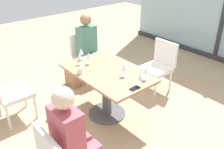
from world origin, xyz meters
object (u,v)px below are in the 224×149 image
object	(u,v)px
wine_glass_2	(140,77)
wine_glass_3	(146,71)
wine_glass_1	(89,56)
chair_near_window	(159,64)
cell_phone_on_table	(135,88)
chair_front_left	(6,91)
coffee_cup	(80,71)
chair_far_left	(86,54)
wine_glass_0	(81,51)
wine_glass_4	(79,56)
person_far_left	(89,45)
person_front_right	(73,137)
handbag_1	(73,78)
dining_table_main	(107,84)
wine_glass_5	(124,67)

from	to	relation	value
wine_glass_2	wine_glass_3	bearing A→B (deg)	111.87
wine_glass_3	wine_glass_1	bearing A→B (deg)	-162.35
chair_near_window	cell_phone_on_table	distance (m)	1.35
chair_front_left	coffee_cup	bearing A→B (deg)	54.86
chair_near_window	wine_glass_3	world-z (taller)	wine_glass_3
wine_glass_1	coffee_cup	xyz separation A→B (m)	(0.18, -0.28, -0.09)
wine_glass_1	wine_glass_2	world-z (taller)	same
chair_far_left	coffee_cup	xyz separation A→B (m)	(0.99, -0.78, 0.28)
chair_front_left	wine_glass_2	bearing A→B (deg)	42.11
chair_near_window	wine_glass_0	world-z (taller)	wine_glass_0
chair_near_window	wine_glass_4	world-z (taller)	wine_glass_4
chair_far_left	chair_near_window	xyz separation A→B (m)	(1.18, 0.71, 0.00)
person_far_left	wine_glass_4	size ratio (longest dim) A/B	6.81
wine_glass_0	wine_glass_2	size ratio (longest dim) A/B	1.00
wine_glass_2	coffee_cup	xyz separation A→B (m)	(-0.77, -0.39, -0.09)
person_front_right	handbag_1	size ratio (longest dim) A/B	4.20
wine_glass_2	wine_glass_3	world-z (taller)	same
wine_glass_2	wine_glass_4	distance (m)	1.05
chair_front_left	coffee_cup	size ratio (longest dim) A/B	9.67
wine_glass_0	handbag_1	size ratio (longest dim) A/B	0.62
dining_table_main	coffee_cup	bearing A→B (deg)	-121.61
chair_far_left	wine_glass_1	xyz separation A→B (m)	(0.81, -0.50, 0.37)
chair_far_left	wine_glass_5	distance (m)	1.53
wine_glass_3	handbag_1	size ratio (longest dim) A/B	0.62
person_far_left	wine_glass_3	distance (m)	1.61
wine_glass_1	coffee_cup	bearing A→B (deg)	-57.64
person_front_right	wine_glass_0	size ratio (longest dim) A/B	6.81
person_far_left	coffee_cup	size ratio (longest dim) A/B	14.00
wine_glass_3	wine_glass_4	bearing A→B (deg)	-157.62
chair_near_window	wine_glass_5	bearing A→B (deg)	-76.84
dining_table_main	coffee_cup	xyz separation A→B (m)	(-0.19, -0.32, 0.24)
coffee_cup	cell_phone_on_table	bearing A→B (deg)	20.57
person_front_right	handbag_1	bearing A→B (deg)	148.70
chair_front_left	wine_glass_4	bearing A→B (deg)	71.09
wine_glass_5	coffee_cup	world-z (taller)	wine_glass_5
chair_front_left	wine_glass_0	bearing A→B (deg)	79.53
person_front_right	coffee_cup	bearing A→B (deg)	143.11
person_front_right	handbag_1	distance (m)	2.27
dining_table_main	person_far_left	distance (m)	1.18
chair_near_window	handbag_1	bearing A→B (deg)	-134.81
wine_glass_4	wine_glass_5	size ratio (longest dim) A/B	1.00
chair_front_left	wine_glass_3	distance (m)	1.96
chair_near_window	wine_glass_1	size ratio (longest dim) A/B	4.70
wine_glass_3	wine_glass_5	world-z (taller)	same
chair_far_left	chair_front_left	world-z (taller)	same
person_front_right	wine_glass_5	size ratio (longest dim) A/B	6.81
wine_glass_2	handbag_1	world-z (taller)	wine_glass_2
wine_glass_3	cell_phone_on_table	distance (m)	0.31
chair_near_window	person_far_left	world-z (taller)	person_far_left
chair_near_window	wine_glass_0	distance (m)	1.38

